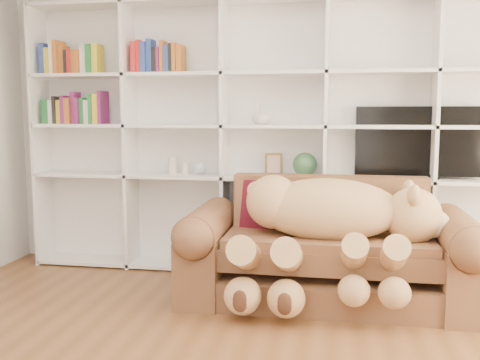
# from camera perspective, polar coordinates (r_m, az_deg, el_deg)

# --- Properties ---
(wall_back) EXTENTS (5.00, 0.02, 2.70)m
(wall_back) POSITION_cam_1_polar(r_m,az_deg,el_deg) (4.85, 3.95, 6.39)
(wall_back) COLOR silver
(wall_back) RESTS_ON floor
(bookshelf) EXTENTS (4.43, 0.35, 2.40)m
(bookshelf) POSITION_cam_1_polar(r_m,az_deg,el_deg) (4.75, 0.88, 5.86)
(bookshelf) COLOR white
(bookshelf) RESTS_ON floor
(sofa) EXTENTS (2.17, 0.94, 0.91)m
(sofa) POSITION_cam_1_polar(r_m,az_deg,el_deg) (4.15, 9.31, -7.87)
(sofa) COLOR brown
(sofa) RESTS_ON floor
(teddy_bear) EXTENTS (1.55, 0.87, 0.90)m
(teddy_bear) POSITION_cam_1_polar(r_m,az_deg,el_deg) (3.90, 9.42, -4.57)
(teddy_bear) COLOR tan
(teddy_bear) RESTS_ON sofa
(throw_pillow) EXTENTS (0.45, 0.31, 0.43)m
(throw_pillow) POSITION_cam_1_polar(r_m,az_deg,el_deg) (4.26, 3.00, -2.93)
(throw_pillow) COLOR #530E1E
(throw_pillow) RESTS_ON sofa
(tv) EXTENTS (1.02, 0.18, 0.60)m
(tv) POSITION_cam_1_polar(r_m,az_deg,el_deg) (4.74, 18.39, 3.76)
(tv) COLOR black
(tv) RESTS_ON bookshelf
(picture_frame) EXTENTS (0.15, 0.08, 0.19)m
(picture_frame) POSITION_cam_1_polar(r_m,az_deg,el_deg) (4.68, 3.63, 1.71)
(picture_frame) COLOR #53391C
(picture_frame) RESTS_ON bookshelf
(green_vase) EXTENTS (0.21, 0.21, 0.21)m
(green_vase) POSITION_cam_1_polar(r_m,az_deg,el_deg) (4.66, 6.94, 1.65)
(green_vase) COLOR #31603B
(green_vase) RESTS_ON bookshelf
(figurine_tall) EXTENTS (0.11, 0.11, 0.16)m
(figurine_tall) POSITION_cam_1_polar(r_m,az_deg,el_deg) (4.87, -7.19, 1.58)
(figurine_tall) COLOR beige
(figurine_tall) RESTS_ON bookshelf
(figurine_short) EXTENTS (0.08, 0.08, 0.11)m
(figurine_short) POSITION_cam_1_polar(r_m,az_deg,el_deg) (4.84, -5.87, 1.24)
(figurine_short) COLOR beige
(figurine_short) RESTS_ON bookshelf
(snow_globe) EXTENTS (0.11, 0.11, 0.11)m
(snow_globe) POSITION_cam_1_polar(r_m,az_deg,el_deg) (4.80, -4.25, 1.30)
(snow_globe) COLOR silver
(snow_globe) RESTS_ON bookshelf
(shelf_vase) EXTENTS (0.18, 0.18, 0.17)m
(shelf_vase) POSITION_cam_1_polar(r_m,az_deg,el_deg) (4.67, 2.28, 6.97)
(shelf_vase) COLOR beige
(shelf_vase) RESTS_ON bookshelf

